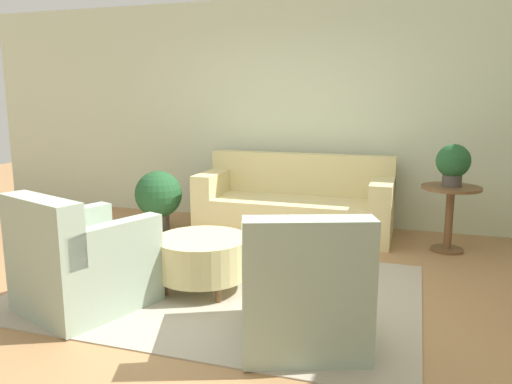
# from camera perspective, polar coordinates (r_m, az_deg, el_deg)

# --- Properties ---
(ground_plane) EXTENTS (16.00, 16.00, 0.00)m
(ground_plane) POSITION_cam_1_polar(r_m,az_deg,el_deg) (4.29, -4.26, -11.12)
(ground_plane) COLOR #AD7F51
(wall_back) EXTENTS (9.01, 0.12, 2.80)m
(wall_back) POSITION_cam_1_polar(r_m,az_deg,el_deg) (6.42, 4.34, 9.03)
(wall_back) COLOR beige
(wall_back) RESTS_ON ground_plane
(rug) EXTENTS (3.25, 2.24, 0.01)m
(rug) POSITION_cam_1_polar(r_m,az_deg,el_deg) (4.28, -4.27, -11.06)
(rug) COLOR #B2A893
(rug) RESTS_ON ground_plane
(couch) EXTENTS (2.26, 0.88, 0.92)m
(couch) POSITION_cam_1_polar(r_m,az_deg,el_deg) (5.96, 4.46, -1.49)
(couch) COLOR beige
(couch) RESTS_ON ground_plane
(armchair_left) EXTENTS (1.03, 1.08, 0.90)m
(armchair_left) POSITION_cam_1_polar(r_m,az_deg,el_deg) (4.04, -19.40, -7.78)
(armchair_left) COLOR #9EB29E
(armchair_left) RESTS_ON rug
(armchair_right) EXTENTS (1.03, 1.08, 0.90)m
(armchair_right) POSITION_cam_1_polar(r_m,az_deg,el_deg) (3.33, 5.25, -11.19)
(armchair_right) COLOR #9EB29E
(armchair_right) RESTS_ON rug
(ottoman_table) EXTENTS (0.78, 0.78, 0.44)m
(ottoman_table) POSITION_cam_1_polar(r_m,az_deg,el_deg) (4.22, -6.13, -7.31)
(ottoman_table) COLOR beige
(ottoman_table) RESTS_ON rug
(side_table) EXTENTS (0.60, 0.60, 0.69)m
(side_table) POSITION_cam_1_polar(r_m,az_deg,el_deg) (5.55, 21.28, -1.56)
(side_table) COLOR brown
(side_table) RESTS_ON ground_plane
(potted_plant_on_side_table) EXTENTS (0.34, 0.34, 0.44)m
(potted_plant_on_side_table) POSITION_cam_1_polar(r_m,az_deg,el_deg) (5.48, 21.61, 3.12)
(potted_plant_on_side_table) COLOR #4C4742
(potted_plant_on_side_table) RESTS_ON side_table
(potted_plant_floor) EXTENTS (0.57, 0.57, 0.73)m
(potted_plant_floor) POSITION_cam_1_polar(r_m,az_deg,el_deg) (6.14, -11.08, -0.43)
(potted_plant_floor) COLOR #4C4742
(potted_plant_floor) RESTS_ON ground_plane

